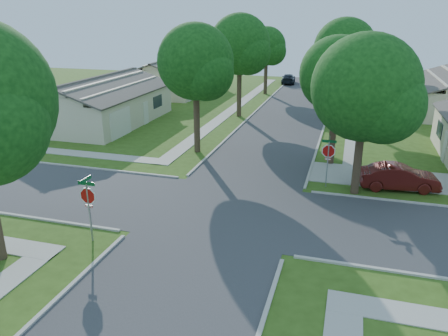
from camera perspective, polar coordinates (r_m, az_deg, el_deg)
name	(u,v)px	position (r m, az deg, el deg)	size (l,w,h in m)	color
ground	(225,210)	(22.33, 0.12, -5.52)	(100.00, 100.00, 0.00)	#334E15
road_ns	(225,210)	(22.32, 0.12, -5.50)	(7.00, 100.00, 0.02)	#333335
sidewalk_ne	(355,112)	(46.39, 16.69, 7.01)	(1.20, 40.00, 0.04)	#9E9B91
sidewalk_nw	(238,105)	(47.85, 1.83, 8.19)	(1.20, 40.00, 0.04)	#9E9B91
driveway	(382,178)	(28.23, 19.94, -1.18)	(8.80, 3.60, 0.05)	#9E9B91
stop_sign_sw	(88,199)	(19.47, -17.34, -3.84)	(1.05, 0.80, 2.98)	gray
stop_sign_ne	(328,153)	(25.25, 13.47, 1.90)	(1.05, 0.80, 2.98)	gray
tree_e_near	(338,78)	(28.69, 14.71, 11.30)	(4.97, 4.80, 8.28)	#38281C
tree_e_mid	(345,52)	(40.55, 15.54, 14.36)	(5.59, 5.40, 9.21)	#38281C
tree_e_far	(348,45)	(53.54, 15.93, 15.14)	(5.17, 5.00, 8.72)	#38281C
tree_w_near	(196,65)	(30.41, -3.63, 13.22)	(5.38, 5.20, 8.97)	#38281C
tree_w_mid	(240,47)	(41.81, 2.15, 15.49)	(5.80, 5.60, 9.56)	#38281C
tree_w_far	(267,48)	(54.54, 5.63, 15.34)	(4.76, 4.60, 8.04)	#38281C
tree_ne_corner	(366,93)	(23.94, 18.08, 9.31)	(5.80, 5.60, 8.66)	#38281C
house_nw_near	(102,106)	(41.42, -15.66, 7.80)	(8.42, 13.60, 4.23)	beige
house_nw_far	(174,80)	(56.34, -6.53, 11.35)	(8.42, 13.60, 4.23)	beige
car_driveway	(399,177)	(26.57, 21.85, -1.12)	(1.51, 4.34, 1.43)	#4F1310
car_curb_east	(328,97)	(49.71, 13.45, 9.04)	(1.93, 4.80, 1.63)	black
car_curb_west	(288,79)	(63.89, 8.41, 11.46)	(1.85, 4.55, 1.32)	black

